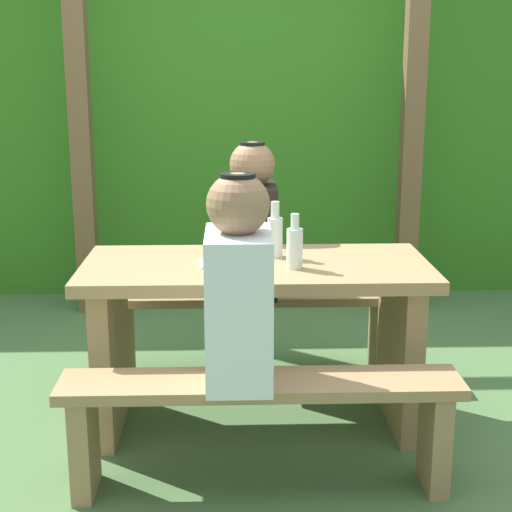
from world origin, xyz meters
TOP-DOWN VIEW (x-y plane):
  - ground_plane at (0.00, 0.00)m, footprint 12.00×12.00m
  - hedge_backdrop at (0.00, 2.33)m, footprint 6.40×0.82m
  - pergola_post_left at (-0.98, 1.58)m, footprint 0.12×0.12m
  - pergola_post_right at (0.98, 1.58)m, footprint 0.12×0.12m
  - picnic_table at (0.00, 0.00)m, footprint 1.40×0.64m
  - bench_near at (0.00, -0.52)m, footprint 1.40×0.24m
  - bench_far at (0.00, 0.52)m, footprint 1.40×0.24m
  - person_white_shirt at (-0.08, -0.52)m, footprint 0.25×0.35m
  - person_black_coat at (0.00, 0.52)m, footprint 0.25×0.35m
  - drinking_glass at (-0.09, 0.10)m, footprint 0.07×0.07m
  - bottle_left at (0.15, -0.09)m, footprint 0.06×0.06m
  - bottle_right at (0.08, 0.09)m, footprint 0.06×0.06m
  - cell_phone at (-0.19, -0.03)m, footprint 0.09×0.15m

SIDE VIEW (x-z plane):
  - ground_plane at x=0.00m, z-range 0.00..0.00m
  - bench_near at x=0.00m, z-range 0.09..0.51m
  - bench_far at x=0.00m, z-range 0.09..0.51m
  - picnic_table at x=0.00m, z-range 0.13..0.83m
  - cell_phone at x=-0.19m, z-range 0.70..0.71m
  - drinking_glass at x=-0.09m, z-range 0.70..0.79m
  - person_white_shirt at x=-0.08m, z-range 0.39..1.11m
  - person_black_coat at x=0.00m, z-range 0.39..1.11m
  - bottle_left at x=0.15m, z-range 0.68..0.90m
  - bottle_right at x=0.08m, z-range 0.68..0.91m
  - hedge_backdrop at x=0.00m, z-range 0.00..2.03m
  - pergola_post_left at x=-0.98m, z-range 0.00..2.24m
  - pergola_post_right at x=0.98m, z-range 0.00..2.24m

